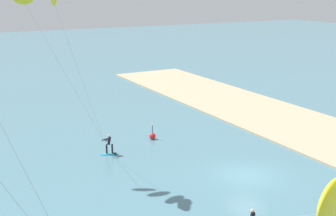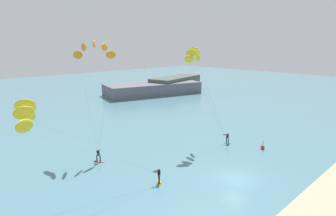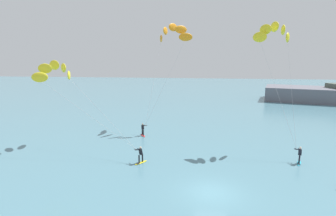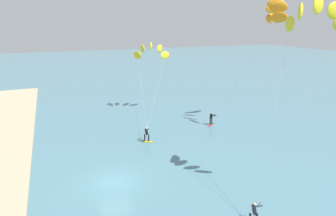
{
  "view_description": "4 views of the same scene",
  "coord_description": "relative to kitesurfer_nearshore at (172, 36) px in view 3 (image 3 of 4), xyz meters",
  "views": [
    {
      "loc": [
        -23.69,
        19.4,
        12.94
      ],
      "look_at": [
        -0.32,
        6.59,
        5.87
      ],
      "focal_mm": 48.65,
      "sensor_mm": 36.0,
      "label": 1
    },
    {
      "loc": [
        -24.75,
        -15.3,
        14.36
      ],
      "look_at": [
        -0.9,
        9.83,
        6.46
      ],
      "focal_mm": 29.72,
      "sensor_mm": 36.0,
      "label": 2
    },
    {
      "loc": [
        -0.79,
        -19.14,
        10.11
      ],
      "look_at": [
        -4.86,
        10.89,
        4.47
      ],
      "focal_mm": 28.55,
      "sensor_mm": 36.0,
      "label": 3
    },
    {
      "loc": [
        20.73,
        -3.92,
        12.44
      ],
      "look_at": [
        -2.69,
        5.87,
        4.88
      ],
      "focal_mm": 30.56,
      "sensor_mm": 36.0,
      "label": 4
    }
  ],
  "objects": [
    {
      "name": "ground_plane",
      "position": [
        5.48,
        -19.61,
        -13.21
      ],
      "size": [
        240.0,
        240.0,
        0.0
      ],
      "primitive_type": "plane",
      "color": "slate"
    },
    {
      "name": "kitesurfer_nearshore",
      "position": [
        0.0,
        0.0,
        0.0
      ],
      "size": [
        6.76,
        8.38,
        14.99
      ],
      "color": "red",
      "rests_on": "ground"
    },
    {
      "name": "kitesurfer_far_out",
      "position": [
        12.24,
        -7.55,
        -0.87
      ],
      "size": [
        4.73,
        7.37,
        14.05
      ],
      "color": "#23ADD1",
      "rests_on": "ground"
    },
    {
      "name": "kitesurfer_mid_water",
      "position": [
        -11.81,
        -10.21,
        -4.84
      ],
      "size": [
        13.15,
        7.88,
        9.91
      ],
      "color": "yellow",
      "rests_on": "ground"
    }
  ]
}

